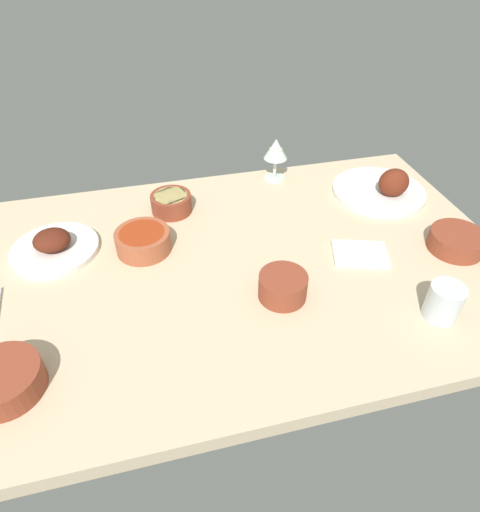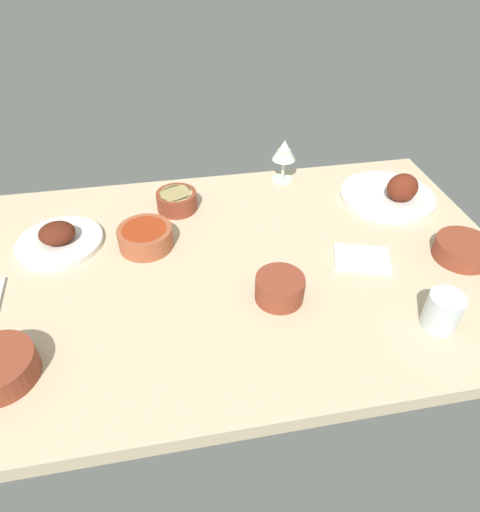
% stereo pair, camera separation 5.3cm
% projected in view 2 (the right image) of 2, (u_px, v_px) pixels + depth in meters
% --- Properties ---
extents(dining_table, '(1.40, 0.90, 0.04)m').
position_uv_depth(dining_table, '(240.00, 268.00, 1.13)').
color(dining_table, '#C6B28E').
rests_on(dining_table, ground).
extents(plate_far_side, '(0.23, 0.23, 0.07)m').
position_uv_depth(plate_far_side, '(59.00, 239.00, 1.16)').
color(plate_far_side, silver).
rests_on(plate_far_side, dining_table).
extents(plate_center_main, '(0.29, 0.29, 0.10)m').
position_uv_depth(plate_center_main, '(392.00, 193.00, 1.33)').
color(plate_center_main, silver).
rests_on(plate_center_main, dining_table).
extents(bowl_potatoes, '(0.11, 0.11, 0.06)m').
position_uv_depth(bowl_potatoes, '(280.00, 287.00, 1.00)').
color(bowl_potatoes, brown).
rests_on(bowl_potatoes, dining_table).
extents(bowl_pasta, '(0.12, 0.12, 0.06)m').
position_uv_depth(bowl_pasta, '(177.00, 200.00, 1.29)').
color(bowl_pasta, brown).
rests_on(bowl_pasta, dining_table).
extents(bowl_soup, '(0.14, 0.14, 0.05)m').
position_uv_depth(bowl_soup, '(463.00, 249.00, 1.12)').
color(bowl_soup, brown).
rests_on(bowl_soup, dining_table).
extents(bowl_sauce, '(0.14, 0.14, 0.06)m').
position_uv_depth(bowl_sauce, '(145.00, 237.00, 1.15)').
color(bowl_sauce, '#A35133').
rests_on(bowl_sauce, dining_table).
extents(wine_glass, '(0.08, 0.08, 0.14)m').
position_uv_depth(wine_glass, '(284.00, 152.00, 1.38)').
color(wine_glass, silver).
rests_on(wine_glass, dining_table).
extents(water_tumbler, '(0.08, 0.08, 0.09)m').
position_uv_depth(water_tumbler, '(443.00, 311.00, 0.93)').
color(water_tumbler, silver).
rests_on(water_tumbler, dining_table).
extents(folded_napkin, '(0.16, 0.14, 0.01)m').
position_uv_depth(folded_napkin, '(362.00, 259.00, 1.12)').
color(folded_napkin, white).
rests_on(folded_napkin, dining_table).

